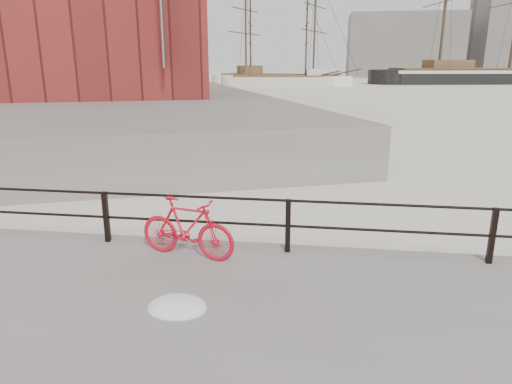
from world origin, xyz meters
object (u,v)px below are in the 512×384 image
at_px(schooner_left, 278,86).
at_px(workboat_far, 99,94).
at_px(bicycle, 187,228).
at_px(barque_black, 507,84).
at_px(schooner_mid, 278,84).
at_px(workboat_near, 43,110).

bearing_deg(schooner_left, workboat_far, -133.21).
distance_m(schooner_left, workboat_far, 33.61).
distance_m(bicycle, workboat_far, 55.38).
xyz_separation_m(bicycle, barque_black, (38.32, 91.79, -0.90)).
xyz_separation_m(bicycle, schooner_mid, (-6.38, 82.50, -0.90)).
bearing_deg(workboat_near, workboat_far, 72.30).
distance_m(barque_black, workboat_near, 86.93).
bearing_deg(barque_black, schooner_mid, 179.82).
height_order(schooner_mid, workboat_far, schooner_mid).
bearing_deg(workboat_far, schooner_mid, 15.46).
relative_size(barque_black, workboat_far, 5.19).
xyz_separation_m(bicycle, workboat_near, (-20.81, 28.08, -0.90)).
relative_size(bicycle, barque_black, 0.03).
relative_size(bicycle, workboat_near, 0.15).
bearing_deg(schooner_left, schooner_mid, 88.96).
height_order(barque_black, workboat_far, barque_black).
height_order(bicycle, workboat_near, workboat_near).
xyz_separation_m(bicycle, workboat_far, (-26.20, 48.78, -0.90)).
height_order(schooner_mid, schooner_left, schooner_mid).
bearing_deg(workboat_near, schooner_mid, 42.84).
bearing_deg(schooner_mid, schooner_left, -66.79).
relative_size(barque_black, schooner_left, 2.94).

